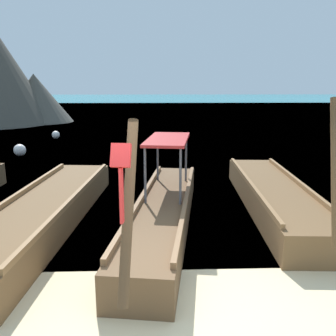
{
  "coord_description": "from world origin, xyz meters",
  "views": [
    {
      "loc": [
        -0.25,
        -4.18,
        2.9
      ],
      "look_at": [
        0.0,
        3.19,
        1.23
      ],
      "focal_mm": 39.05,
      "sensor_mm": 36.0,
      "label": 1
    }
  ],
  "objects_px": {
    "mooring_buoy_near": "(20,150)",
    "longtail_boat_blue_ribbon": "(274,197)",
    "longtail_boat_pink_ribbon": "(44,213)",
    "mooring_buoy_far": "(56,135)",
    "longtail_boat_red_ribbon": "(164,212)"
  },
  "relations": [
    {
      "from": "mooring_buoy_near",
      "to": "longtail_boat_blue_ribbon",
      "type": "bearing_deg",
      "value": -39.82
    },
    {
      "from": "longtail_boat_blue_ribbon",
      "to": "mooring_buoy_near",
      "type": "xyz_separation_m",
      "value": [
        -8.52,
        7.11,
        -0.06
      ]
    },
    {
      "from": "longtail_boat_pink_ribbon",
      "to": "mooring_buoy_far",
      "type": "bearing_deg",
      "value": 103.81
    },
    {
      "from": "mooring_buoy_far",
      "to": "mooring_buoy_near",
      "type": "bearing_deg",
      "value": -91.49
    },
    {
      "from": "longtail_boat_blue_ribbon",
      "to": "mooring_buoy_far",
      "type": "distance_m",
      "value": 14.88
    },
    {
      "from": "mooring_buoy_far",
      "to": "longtail_boat_pink_ribbon",
      "type": "bearing_deg",
      "value": -76.19
    },
    {
      "from": "longtail_boat_pink_ribbon",
      "to": "mooring_buoy_near",
      "type": "relative_size",
      "value": 14.42
    },
    {
      "from": "mooring_buoy_far",
      "to": "longtail_boat_red_ribbon",
      "type": "bearing_deg",
      "value": -66.77
    },
    {
      "from": "mooring_buoy_near",
      "to": "mooring_buoy_far",
      "type": "height_order",
      "value": "mooring_buoy_near"
    },
    {
      "from": "mooring_buoy_far",
      "to": "longtail_boat_blue_ribbon",
      "type": "bearing_deg",
      "value": -55.68
    },
    {
      "from": "longtail_boat_pink_ribbon",
      "to": "mooring_buoy_near",
      "type": "bearing_deg",
      "value": 112.88
    },
    {
      "from": "longtail_boat_blue_ribbon",
      "to": "mooring_buoy_near",
      "type": "distance_m",
      "value": 11.1
    },
    {
      "from": "longtail_boat_pink_ribbon",
      "to": "longtail_boat_red_ribbon",
      "type": "height_order",
      "value": "longtail_boat_pink_ribbon"
    },
    {
      "from": "mooring_buoy_near",
      "to": "mooring_buoy_far",
      "type": "relative_size",
      "value": 1.17
    },
    {
      "from": "longtail_boat_blue_ribbon",
      "to": "longtail_boat_pink_ribbon",
      "type": "bearing_deg",
      "value": -170.26
    }
  ]
}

